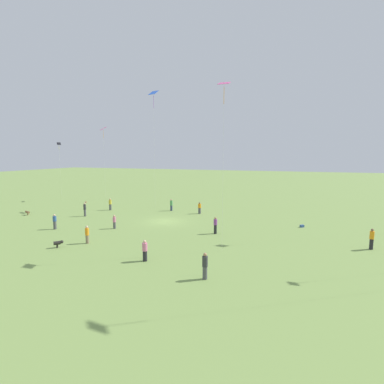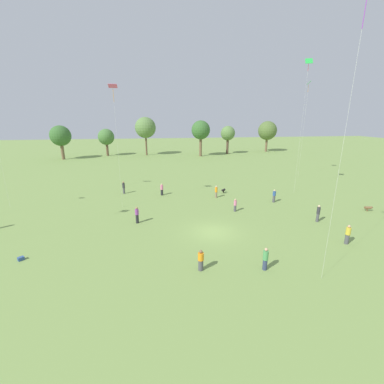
{
  "view_description": "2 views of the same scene",
  "coord_description": "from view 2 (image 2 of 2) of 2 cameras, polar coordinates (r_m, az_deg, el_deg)",
  "views": [
    {
      "loc": [
        -15.63,
        33.23,
        8.33
      ],
      "look_at": [
        -4.1,
        1.56,
        4.07
      ],
      "focal_mm": 28.0,
      "sensor_mm": 36.0,
      "label": 1
    },
    {
      "loc": [
        -5.58,
        -22.23,
        10.69
      ],
      "look_at": [
        -1.16,
        6.16,
        2.35
      ],
      "focal_mm": 24.0,
      "sensor_mm": 36.0,
      "label": 2
    }
  ],
  "objects": [
    {
      "name": "tree_3",
      "position": [
        74.17,
        1.95,
        13.54
      ],
      "size": [
        5.24,
        5.24,
        9.99
      ],
      "color": "brown",
      "rests_on": "ground_plane"
    },
    {
      "name": "tree_2",
      "position": [
        77.29,
        -10.31,
        13.87
      ],
      "size": [
        5.95,
        5.95,
        10.91
      ],
      "color": "brown",
      "rests_on": "ground_plane"
    },
    {
      "name": "kite_5",
      "position": [
        31.43,
        -17.11,
        20.46
      ],
      "size": [
        0.98,
        0.93,
        14.19
      ],
      "rotation": [
        0.0,
        0.0,
        2.39
      ],
      "color": "#E54C99",
      "rests_on": "ground_plane"
    },
    {
      "name": "ground_plane",
      "position": [
        25.28,
        4.8,
        -8.88
      ],
      "size": [
        240.0,
        240.0,
        0.0
      ],
      "primitive_type": "plane",
      "color": "#7A994C"
    },
    {
      "name": "person_10",
      "position": [
        36.81,
        -6.72,
        0.56
      ],
      "size": [
        0.56,
        0.56,
        1.7
      ],
      "rotation": [
        0.0,
        0.0,
        5.66
      ],
      "color": "#232328",
      "rests_on": "ground_plane"
    },
    {
      "name": "dog_0",
      "position": [
        37.95,
        6.95,
        0.4
      ],
      "size": [
        0.74,
        0.76,
        0.65
      ],
      "rotation": [
        0.0,
        0.0,
        2.38
      ],
      "color": "black",
      "rests_on": "ground_plane"
    },
    {
      "name": "kite_6",
      "position": [
        51.47,
        24.42,
        20.22
      ],
      "size": [
        1.04,
        1.12,
        16.71
      ],
      "rotation": [
        0.0,
        0.0,
        3.42
      ],
      "color": "green",
      "rests_on": "ground_plane"
    },
    {
      "name": "tree_0",
      "position": [
        76.36,
        -27.2,
        11.01
      ],
      "size": [
        5.26,
        5.26,
        8.81
      ],
      "color": "brown",
      "rests_on": "ground_plane"
    },
    {
      "name": "person_4",
      "position": [
        19.87,
        16.0,
        -14.11
      ],
      "size": [
        0.47,
        0.47,
        1.75
      ],
      "rotation": [
        0.0,
        0.0,
        4.46
      ],
      "color": "#333D5B",
      "rests_on": "ground_plane"
    },
    {
      "name": "person_0",
      "position": [
        35.62,
        5.39,
        0.09
      ],
      "size": [
        0.37,
        0.37,
        1.7
      ],
      "rotation": [
        0.0,
        0.0,
        1.64
      ],
      "color": "#847056",
      "rests_on": "ground_plane"
    },
    {
      "name": "person_7",
      "position": [
        26.45,
        31.31,
        -8.08
      ],
      "size": [
        0.48,
        0.48,
        1.78
      ],
      "rotation": [
        0.0,
        0.0,
        1.78
      ],
      "color": "#4C4C51",
      "rests_on": "ground_plane"
    },
    {
      "name": "tree_1",
      "position": [
        78.95,
        -18.54,
        11.5
      ],
      "size": [
        4.54,
        4.54,
        7.69
      ],
      "color": "brown",
      "rests_on": "ground_plane"
    },
    {
      "name": "tree_4",
      "position": [
        79.77,
        7.98,
        12.74
      ],
      "size": [
        4.26,
        4.26,
        8.36
      ],
      "color": "brown",
      "rests_on": "ground_plane"
    },
    {
      "name": "person_9",
      "position": [
        35.18,
        17.78,
        -0.85
      ],
      "size": [
        0.41,
        0.41,
        1.71
      ],
      "rotation": [
        0.0,
        0.0,
        1.63
      ],
      "color": "#4C4C51",
      "rests_on": "ground_plane"
    },
    {
      "name": "picnic_bag_1",
      "position": [
        24.56,
        -33.75,
        -12.2
      ],
      "size": [
        0.53,
        0.52,
        0.28
      ],
      "rotation": [
        0.0,
        0.0,
        0.72
      ],
      "color": "#33518C",
      "rests_on": "ground_plane"
    },
    {
      "name": "person_3",
      "position": [
        30.7,
        9.57,
        -2.88
      ],
      "size": [
        0.49,
        0.49,
        1.56
      ],
      "rotation": [
        0.0,
        0.0,
        3.78
      ],
      "color": "#4C4C51",
      "rests_on": "ground_plane"
    },
    {
      "name": "tree_5",
      "position": [
        87.95,
        16.41,
        12.93
      ],
      "size": [
        5.91,
        5.91,
        9.66
      ],
      "color": "brown",
      "rests_on": "ground_plane"
    },
    {
      "name": "person_2",
      "position": [
        30.35,
        26.23,
        -4.27
      ],
      "size": [
        0.47,
        0.47,
        1.86
      ],
      "rotation": [
        0.0,
        0.0,
        5.73
      ],
      "color": "#4C4C51",
      "rests_on": "ground_plane"
    },
    {
      "name": "person_1",
      "position": [
        27.55,
        -12.13,
        -5.02
      ],
      "size": [
        0.44,
        0.44,
        1.79
      ],
      "rotation": [
        0.0,
        0.0,
        4.5
      ],
      "color": "#232328",
      "rests_on": "ground_plane"
    },
    {
      "name": "person_8",
      "position": [
        19.14,
        1.97,
        -14.95
      ],
      "size": [
        0.58,
        0.58,
        1.62
      ],
      "rotation": [
        0.0,
        0.0,
        5.82
      ],
      "color": "#4C4C51",
      "rests_on": "ground_plane"
    },
    {
      "name": "person_5",
      "position": [
        38.62,
        -14.94,
        0.97
      ],
      "size": [
        0.52,
        0.52,
        1.83
      ],
      "rotation": [
        0.0,
        0.0,
        5.38
      ],
      "color": "#4C4C51",
      "rests_on": "ground_plane"
    },
    {
      "name": "kite_9",
      "position": [
        39.79,
        24.38,
        23.56
      ],
      "size": [
        1.06,
        0.88,
        18.06
      ],
      "rotation": [
        0.0,
        0.0,
        5.15
      ],
      "color": "green",
      "rests_on": "ground_plane"
    },
    {
      "name": "dog_1",
      "position": [
        37.03,
        34.59,
        -2.91
      ],
      "size": [
        0.89,
        0.48,
        0.59
      ],
      "rotation": [
        0.0,
        0.0,
        4.45
      ],
      "color": "brown",
      "rests_on": "ground_plane"
    }
  ]
}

